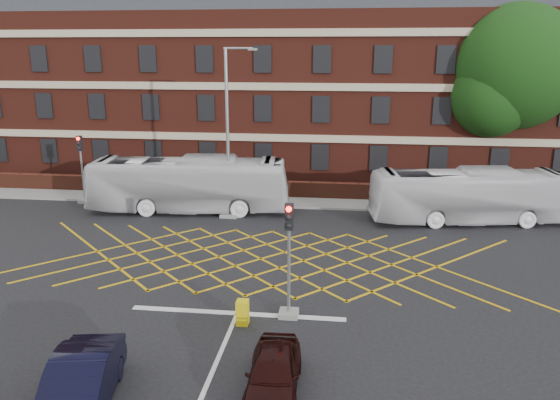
# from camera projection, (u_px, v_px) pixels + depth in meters

# --- Properties ---
(ground) EXTENTS (120.00, 120.00, 0.00)m
(ground) POSITION_uv_depth(u_px,v_px,m) (253.00, 276.00, 23.48)
(ground) COLOR black
(ground) RESTS_ON ground
(victorian_building) EXTENTS (51.00, 12.17, 20.40)m
(victorian_building) POSITION_uv_depth(u_px,v_px,m) (303.00, 71.00, 42.41)
(victorian_building) COLOR #531E15
(victorian_building) RESTS_ON ground
(boundary_wall) EXTENTS (56.00, 0.50, 1.10)m
(boundary_wall) POSITION_uv_depth(u_px,v_px,m) (287.00, 190.00, 35.77)
(boundary_wall) COLOR #522215
(boundary_wall) RESTS_ON ground
(far_pavement) EXTENTS (60.00, 3.00, 0.12)m
(far_pavement) POSITION_uv_depth(u_px,v_px,m) (285.00, 201.00, 34.95)
(far_pavement) COLOR slate
(far_pavement) RESTS_ON ground
(box_junction_hatching) EXTENTS (8.22, 8.22, 0.02)m
(box_junction_hatching) POSITION_uv_depth(u_px,v_px,m) (261.00, 259.00, 25.40)
(box_junction_hatching) COLOR #CC990C
(box_junction_hatching) RESTS_ON ground
(stop_line) EXTENTS (8.00, 0.30, 0.02)m
(stop_line) POSITION_uv_depth(u_px,v_px,m) (237.00, 313.00, 20.13)
(stop_line) COLOR silver
(stop_line) RESTS_ON ground
(bus_left) EXTENTS (12.08, 3.78, 3.31)m
(bus_left) POSITION_uv_depth(u_px,v_px,m) (189.00, 184.00, 32.55)
(bus_left) COLOR silver
(bus_left) RESTS_ON ground
(bus_right) EXTENTS (11.20, 4.00, 3.05)m
(bus_right) POSITION_uv_depth(u_px,v_px,m) (469.00, 196.00, 30.47)
(bus_right) COLOR silver
(bus_right) RESTS_ON ground
(car_navy) EXTENTS (2.40, 4.73, 1.49)m
(car_navy) POSITION_uv_depth(u_px,v_px,m) (79.00, 386.00, 14.57)
(car_navy) COLOR black
(car_navy) RESTS_ON ground
(car_maroon) EXTENTS (1.60, 3.73, 1.25)m
(car_maroon) POSITION_uv_depth(u_px,v_px,m) (273.00, 373.00, 15.36)
(car_maroon) COLOR black
(car_maroon) RESTS_ON ground
(deciduous_tree) EXTENTS (8.29, 8.23, 12.42)m
(deciduous_tree) POSITION_uv_depth(u_px,v_px,m) (513.00, 76.00, 35.91)
(deciduous_tree) COLOR black
(deciduous_tree) RESTS_ON ground
(traffic_light_near) EXTENTS (0.70, 0.70, 4.27)m
(traffic_light_near) POSITION_uv_depth(u_px,v_px,m) (289.00, 271.00, 19.48)
(traffic_light_near) COLOR slate
(traffic_light_near) RESTS_ON ground
(traffic_light_far) EXTENTS (0.70, 0.70, 4.27)m
(traffic_light_far) POSITION_uv_depth(u_px,v_px,m) (83.00, 175.00, 34.34)
(traffic_light_far) COLOR slate
(traffic_light_far) RESTS_ON ground
(street_lamp) EXTENTS (2.25, 1.00, 9.54)m
(street_lamp) POSITION_uv_depth(u_px,v_px,m) (229.00, 160.00, 31.01)
(street_lamp) COLOR slate
(street_lamp) RESTS_ON ground
(direction_signs) EXTENTS (1.10, 0.16, 2.20)m
(direction_signs) POSITION_uv_depth(u_px,v_px,m) (96.00, 175.00, 36.14)
(direction_signs) COLOR gray
(direction_signs) RESTS_ON ground
(utility_cabinet) EXTENTS (0.41, 0.43, 0.90)m
(utility_cabinet) POSITION_uv_depth(u_px,v_px,m) (242.00, 312.00, 19.25)
(utility_cabinet) COLOR #D7BD0C
(utility_cabinet) RESTS_ON ground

